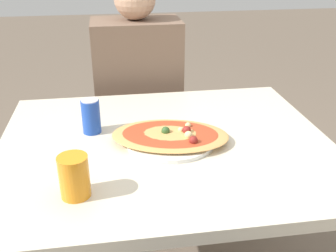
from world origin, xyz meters
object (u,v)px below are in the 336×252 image
at_px(soda_can, 91,116).
at_px(person_seated, 138,82).
at_px(drink_glass, 74,176).
at_px(chair_far_seated, 138,114).
at_px(pizza_main, 171,137).
at_px(dining_table, 166,160).

bearing_deg(soda_can, person_seated, 69.70).
bearing_deg(drink_glass, person_seated, 75.56).
xyz_separation_m(chair_far_seated, soda_can, (-0.21, -0.68, 0.31)).
bearing_deg(chair_far_seated, pizza_main, 94.04).
bearing_deg(dining_table, pizza_main, -8.88).
distance_m(dining_table, drink_glass, 0.42).
relative_size(chair_far_seated, person_seated, 0.71).
bearing_deg(soda_can, dining_table, -24.55).
relative_size(dining_table, person_seated, 0.93).
bearing_deg(drink_glass, soda_can, 84.80).
xyz_separation_m(dining_table, person_seated, (-0.04, 0.69, 0.05)).
height_order(person_seated, soda_can, person_seated).
xyz_separation_m(soda_can, drink_glass, (-0.04, -0.39, -0.00)).
height_order(dining_table, soda_can, soda_can).
bearing_deg(dining_table, drink_glass, -136.64).
distance_m(chair_far_seated, person_seated, 0.25).
height_order(dining_table, drink_glass, drink_glass).
bearing_deg(pizza_main, drink_glass, -138.45).
height_order(person_seated, drink_glass, person_seated).
xyz_separation_m(dining_table, chair_far_seated, (-0.04, 0.80, -0.17)).
bearing_deg(dining_table, chair_far_seated, 92.90).
height_order(chair_far_seated, drink_glass, chair_far_seated).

